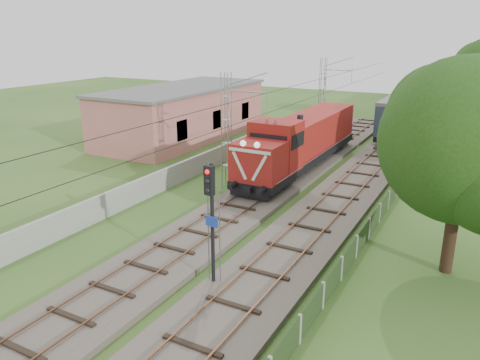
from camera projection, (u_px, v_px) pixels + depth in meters
The scene contains 13 objects.
ground at pixel (155, 268), 21.94m from camera, with size 140.00×140.00×0.00m, color #2E521E.
track_main at pixel (229, 215), 27.75m from camera, with size 4.20×70.00×0.45m.
track_side at pixel (367, 171), 36.38m from camera, with size 4.20×80.00×0.45m.
catenary at pixel (227, 131), 32.09m from camera, with size 3.31×70.00×8.00m.
boundary_wall at pixel (186, 170), 34.71m from camera, with size 0.25×40.00×1.50m, color #9E9E99.
station_building at pixel (184, 112), 48.03m from camera, with size 8.40×20.40×5.22m.
fence at pixel (341, 269), 20.65m from camera, with size 0.12×32.00×1.20m.
locomotive at pixel (302, 140), 36.83m from camera, with size 3.22×18.36×4.66m.
coach_rake at pixel (446, 78), 82.13m from camera, with size 3.18×94.83×3.67m.
signal_post at pixel (211, 205), 19.07m from camera, with size 0.62×0.48×5.59m.
tree_a at pixel (467, 143), 19.75m from camera, with size 7.54×7.18×9.77m.
tree_b at pixel (477, 100), 38.09m from camera, with size 6.48×6.17×8.40m.
tree_c at pixel (446, 114), 34.96m from camera, with size 5.78×5.50×7.49m.
Camera 1 is at (12.84, -15.37, 10.64)m, focal length 35.00 mm.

